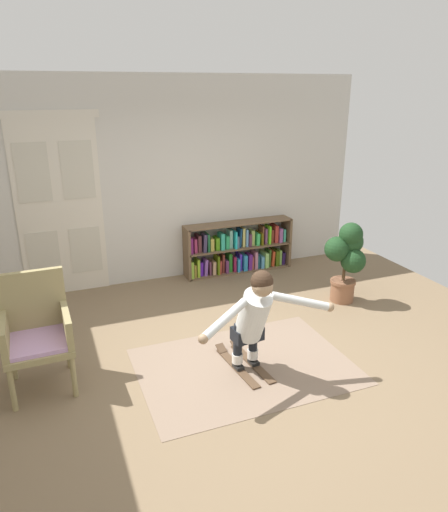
{
  "coord_description": "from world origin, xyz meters",
  "views": [
    {
      "loc": [
        -1.67,
        -3.94,
        2.72
      ],
      "look_at": [
        0.03,
        0.39,
        1.05
      ],
      "focal_mm": 33.13,
      "sensor_mm": 36.0,
      "label": 1
    }
  ],
  "objects_px": {
    "wicker_chair": "(37,330)",
    "skis_pair": "(243,363)",
    "person_skier": "(254,314)",
    "bookshelf": "(238,250)",
    "potted_plant": "(347,256)"
  },
  "relations": [
    {
      "from": "potted_plant",
      "to": "skis_pair",
      "type": "bearing_deg",
      "value": -153.34
    },
    {
      "from": "wicker_chair",
      "to": "skis_pair",
      "type": "distance_m",
      "value": 2.06
    },
    {
      "from": "potted_plant",
      "to": "skis_pair",
      "type": "height_order",
      "value": "potted_plant"
    },
    {
      "from": "wicker_chair",
      "to": "bookshelf",
      "type": "bearing_deg",
      "value": 34.96
    },
    {
      "from": "bookshelf",
      "to": "person_skier",
      "type": "bearing_deg",
      "value": -110.13
    },
    {
      "from": "potted_plant",
      "to": "skis_pair",
      "type": "xyz_separation_m",
      "value": [
        -1.87,
        -0.94,
        -0.62
      ]
    },
    {
      "from": "wicker_chair",
      "to": "potted_plant",
      "type": "distance_m",
      "value": 3.84
    },
    {
      "from": "potted_plant",
      "to": "person_skier",
      "type": "distance_m",
      "value": 2.17
    },
    {
      "from": "wicker_chair",
      "to": "person_skier",
      "type": "relative_size",
      "value": 0.77
    },
    {
      "from": "wicker_chair",
      "to": "skis_pair",
      "type": "bearing_deg",
      "value": -12.49
    },
    {
      "from": "skis_pair",
      "to": "person_skier",
      "type": "xyz_separation_m",
      "value": [
        0.02,
        -0.19,
        0.65
      ]
    },
    {
      "from": "skis_pair",
      "to": "potted_plant",
      "type": "bearing_deg",
      "value": 26.66
    },
    {
      "from": "wicker_chair",
      "to": "potted_plant",
      "type": "xyz_separation_m",
      "value": [
        3.81,
        0.51,
        0.06
      ]
    },
    {
      "from": "skis_pair",
      "to": "person_skier",
      "type": "relative_size",
      "value": 0.59
    },
    {
      "from": "bookshelf",
      "to": "skis_pair",
      "type": "xyz_separation_m",
      "value": [
        -1.0,
        -2.47,
        -0.33
      ]
    }
  ]
}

